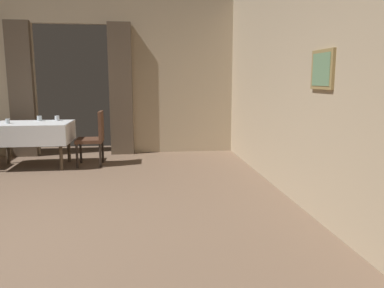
{
  "coord_description": "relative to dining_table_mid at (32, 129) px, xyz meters",
  "views": [
    {
      "loc": [
        1.37,
        -3.38,
        1.46
      ],
      "look_at": [
        1.87,
        0.59,
        0.77
      ],
      "focal_mm": 35.02,
      "sensor_mm": 36.0,
      "label": 1
    }
  ],
  "objects": [
    {
      "name": "dining_table_mid",
      "position": [
        0.0,
        0.0,
        0.0
      ],
      "size": [
        1.27,
        0.88,
        0.75
      ],
      "color": "#4C3D2D",
      "rests_on": "ground"
    },
    {
      "name": "glass_mid_a",
      "position": [
        0.36,
        0.27,
        0.16
      ],
      "size": [
        0.08,
        0.08,
        0.09
      ],
      "primitive_type": "cylinder",
      "color": "silver",
      "rests_on": "dining_table_mid"
    },
    {
      "name": "wall_right",
      "position": [
        3.71,
        -3.12,
        0.86
      ],
      "size": [
        0.16,
        8.4,
        3.0
      ],
      "color": "tan",
      "rests_on": "ground"
    },
    {
      "name": "glass_mid_b",
      "position": [
        0.06,
        0.28,
        0.16
      ],
      "size": [
        0.08,
        0.08,
        0.09
      ],
      "primitive_type": "cylinder",
      "color": "silver",
      "rests_on": "dining_table_mid"
    },
    {
      "name": "chair_mid_right",
      "position": [
        1.02,
        -0.01,
        -0.12
      ],
      "size": [
        0.44,
        0.44,
        0.93
      ],
      "color": "black",
      "rests_on": "ground"
    },
    {
      "name": "wall_back",
      "position": [
        0.51,
        1.07,
        0.88
      ],
      "size": [
        6.4,
        0.27,
        3.0
      ],
      "color": "tan",
      "rests_on": "ground"
    },
    {
      "name": "glass_mid_c",
      "position": [
        -0.34,
        -0.09,
        0.15
      ],
      "size": [
        0.07,
        0.07,
        0.08
      ],
      "primitive_type": "cylinder",
      "color": "silver",
      "rests_on": "dining_table_mid"
    }
  ]
}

